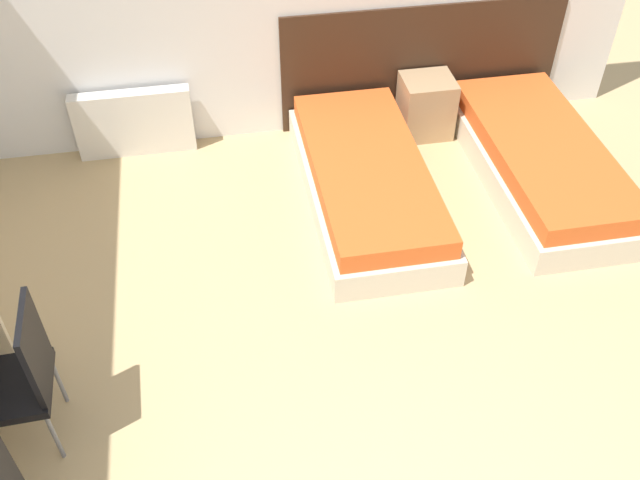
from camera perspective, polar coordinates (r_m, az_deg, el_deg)
The scene contains 6 objects.
headboard_panel at distance 6.09m, azimuth 8.12°, elevation 13.71°, with size 2.34×0.03×1.02m.
bed_near_window at distance 5.28m, azimuth 3.78°, elevation 4.71°, with size 0.87×1.98×0.37m.
bed_near_door at distance 5.72m, azimuth 17.27°, elevation 6.02°, with size 0.87×1.98×0.37m.
nightstand at distance 6.04m, azimuth 8.47°, elevation 10.55°, with size 0.42×0.37×0.50m.
radiator at distance 5.91m, azimuth -14.63°, elevation 9.05°, with size 0.92×0.12×0.55m.
chair_near_laptop at distance 3.95m, azimuth -22.94°, elevation -9.98°, with size 0.43×0.43×0.93m.
Camera 1 is at (-0.55, -0.62, 3.44)m, focal length 40.00 mm.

